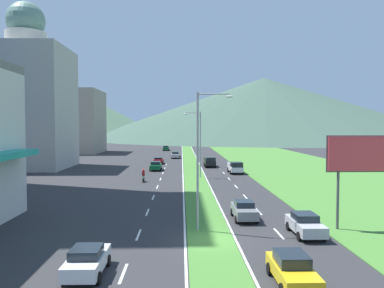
{
  "coord_description": "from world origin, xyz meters",
  "views": [
    {
      "loc": [
        -2.0,
        -25.58,
        7.84
      ],
      "look_at": [
        -0.34,
        33.46,
        5.07
      ],
      "focal_mm": 35.63,
      "sensor_mm": 36.0,
      "label": 1
    }
  ],
  "objects_px": {
    "street_lamp_near": "(201,153)",
    "car_2": "(292,269)",
    "car_7": "(244,210)",
    "car_3": "(305,224)",
    "car_8": "(156,166)",
    "pickup_truck_0": "(235,167)",
    "pickup_truck_1": "(210,162)",
    "motorcycle_rider": "(143,177)",
    "car_6": "(158,160)",
    "car_1": "(87,261)",
    "car_9": "(176,154)",
    "car_4": "(175,155)",
    "car_0": "(166,148)",
    "street_lamp_mid": "(199,140)",
    "billboard_roadside": "(364,158)"
  },
  "relations": [
    {
      "from": "street_lamp_near",
      "to": "car_2",
      "type": "distance_m",
      "value": 11.73
    },
    {
      "from": "car_7",
      "to": "car_3",
      "type": "bearing_deg",
      "value": 37.13
    },
    {
      "from": "car_8",
      "to": "pickup_truck_0",
      "type": "relative_size",
      "value": 0.87
    },
    {
      "from": "pickup_truck_1",
      "to": "motorcycle_rider",
      "type": "xyz_separation_m",
      "value": [
        -10.83,
        -19.3,
        -0.24
      ]
    },
    {
      "from": "car_3",
      "to": "car_6",
      "type": "height_order",
      "value": "car_3"
    },
    {
      "from": "car_1",
      "to": "car_6",
      "type": "relative_size",
      "value": 0.9
    },
    {
      "from": "pickup_truck_1",
      "to": "car_2",
      "type": "bearing_deg",
      "value": -0.02
    },
    {
      "from": "car_9",
      "to": "pickup_truck_1",
      "type": "distance_m",
      "value": 26.64
    },
    {
      "from": "street_lamp_near",
      "to": "pickup_truck_1",
      "type": "distance_m",
      "value": 45.06
    },
    {
      "from": "car_4",
      "to": "car_9",
      "type": "bearing_deg",
      "value": 0.33
    },
    {
      "from": "car_3",
      "to": "car_4",
      "type": "bearing_deg",
      "value": -171.07
    },
    {
      "from": "car_1",
      "to": "motorcycle_rider",
      "type": "xyz_separation_m",
      "value": [
        -0.37,
        33.58,
        -0.03
      ]
    },
    {
      "from": "car_0",
      "to": "pickup_truck_0",
      "type": "bearing_deg",
      "value": -166.82
    },
    {
      "from": "car_7",
      "to": "pickup_truck_1",
      "type": "xyz_separation_m",
      "value": [
        0.21,
        41.11,
        0.2
      ]
    },
    {
      "from": "car_8",
      "to": "motorcycle_rider",
      "type": "xyz_separation_m",
      "value": [
        -0.79,
        -14.03,
        -0.06
      ]
    },
    {
      "from": "street_lamp_near",
      "to": "car_2",
      "type": "bearing_deg",
      "value": -67.69
    },
    {
      "from": "street_lamp_mid",
      "to": "car_8",
      "type": "relative_size",
      "value": 2.14
    },
    {
      "from": "car_1",
      "to": "pickup_truck_0",
      "type": "relative_size",
      "value": 0.75
    },
    {
      "from": "car_6",
      "to": "car_4",
      "type": "bearing_deg",
      "value": -14.0
    },
    {
      "from": "billboard_roadside",
      "to": "car_4",
      "type": "relative_size",
      "value": 1.59
    },
    {
      "from": "car_7",
      "to": "car_9",
      "type": "height_order",
      "value": "car_7"
    },
    {
      "from": "car_4",
      "to": "pickup_truck_1",
      "type": "xyz_separation_m",
      "value": [
        6.93,
        -19.97,
        0.16
      ]
    },
    {
      "from": "street_lamp_mid",
      "to": "car_3",
      "type": "xyz_separation_m",
      "value": [
        6.28,
        -30.74,
        -4.9
      ]
    },
    {
      "from": "billboard_roadside",
      "to": "pickup_truck_1",
      "type": "bearing_deg",
      "value": 100.53
    },
    {
      "from": "street_lamp_near",
      "to": "car_1",
      "type": "xyz_separation_m",
      "value": [
        -6.43,
        -8.27,
        -5.09
      ]
    },
    {
      "from": "car_8",
      "to": "billboard_roadside",
      "type": "bearing_deg",
      "value": -155.0
    },
    {
      "from": "car_6",
      "to": "car_7",
      "type": "height_order",
      "value": "car_7"
    },
    {
      "from": "car_3",
      "to": "car_7",
      "type": "relative_size",
      "value": 1.01
    },
    {
      "from": "billboard_roadside",
      "to": "car_4",
      "type": "bearing_deg",
      "value": 103.27
    },
    {
      "from": "street_lamp_mid",
      "to": "car_0",
      "type": "distance_m",
      "value": 65.27
    },
    {
      "from": "car_0",
      "to": "car_9",
      "type": "bearing_deg",
      "value": -171.72
    },
    {
      "from": "car_1",
      "to": "car_4",
      "type": "bearing_deg",
      "value": -2.77
    },
    {
      "from": "car_7",
      "to": "car_8",
      "type": "distance_m",
      "value": 37.16
    },
    {
      "from": "motorcycle_rider",
      "to": "car_1",
      "type": "bearing_deg",
      "value": -179.37
    },
    {
      "from": "motorcycle_rider",
      "to": "street_lamp_near",
      "type": "bearing_deg",
      "value": -164.95
    },
    {
      "from": "car_1",
      "to": "billboard_roadside",
      "type": "bearing_deg",
      "value": -66.11
    },
    {
      "from": "car_3",
      "to": "car_9",
      "type": "relative_size",
      "value": 1.02
    },
    {
      "from": "street_lamp_near",
      "to": "car_9",
      "type": "distance_m",
      "value": 70.58
    },
    {
      "from": "street_lamp_near",
      "to": "car_9",
      "type": "height_order",
      "value": "street_lamp_near"
    },
    {
      "from": "street_lamp_mid",
      "to": "pickup_truck_1",
      "type": "height_order",
      "value": "street_lamp_mid"
    },
    {
      "from": "car_7",
      "to": "motorcycle_rider",
      "type": "relative_size",
      "value": 2.14
    },
    {
      "from": "car_7",
      "to": "motorcycle_rider",
      "type": "bearing_deg",
      "value": -154.03
    },
    {
      "from": "street_lamp_near",
      "to": "car_7",
      "type": "xyz_separation_m",
      "value": [
        3.82,
        3.51,
        -5.08
      ]
    },
    {
      "from": "car_7",
      "to": "billboard_roadside",
      "type": "bearing_deg",
      "value": 67.78
    },
    {
      "from": "pickup_truck_0",
      "to": "pickup_truck_1",
      "type": "xyz_separation_m",
      "value": [
        -3.5,
        9.99,
        0.0
      ]
    },
    {
      "from": "billboard_roadside",
      "to": "car_8",
      "type": "distance_m",
      "value": 43.61
    },
    {
      "from": "street_lamp_mid",
      "to": "car_2",
      "type": "height_order",
      "value": "street_lamp_mid"
    },
    {
      "from": "car_4",
      "to": "car_1",
      "type": "bearing_deg",
      "value": 177.23
    },
    {
      "from": "street_lamp_mid",
      "to": "car_6",
      "type": "xyz_separation_m",
      "value": [
        -7.42,
        21.72,
        -4.97
      ]
    },
    {
      "from": "car_4",
      "to": "car_2",
      "type": "bearing_deg",
      "value": -174.69
    }
  ]
}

